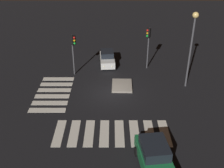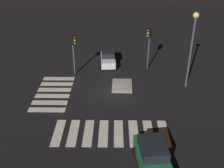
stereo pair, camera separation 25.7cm
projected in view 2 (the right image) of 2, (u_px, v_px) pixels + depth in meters
The scene contains 9 objects.
ground_plane at pixel (112, 93), 26.25m from camera, with size 80.00×80.00×0.00m, color black.
traffic_island at pixel (122, 86), 27.37m from camera, with size 2.66×2.02×0.18m.
car_green at pixel (153, 157), 17.53m from camera, with size 4.40×2.39×1.85m.
car_white at pixel (108, 58), 31.53m from camera, with size 3.78×1.94×1.60m.
traffic_light_south at pixel (74, 45), 28.12m from camera, with size 0.54×0.54×4.38m.
traffic_light_west at pixel (149, 39), 29.29m from camera, with size 0.53×0.54×4.64m.
street_lamp at pixel (193, 38), 24.98m from camera, with size 0.56×0.56×7.36m.
crosswalk_near at pixel (53, 93), 26.31m from camera, with size 6.45×3.20×0.02m.
crosswalk_side at pixel (111, 133), 21.06m from camera, with size 3.20×8.75×0.02m.
Camera 2 is at (22.56, 0.28, 13.46)m, focal length 44.39 mm.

